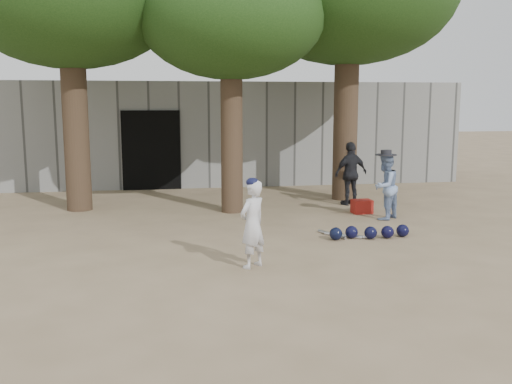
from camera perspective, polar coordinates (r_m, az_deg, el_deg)
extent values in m
plane|color=#937C5E|center=(8.67, -2.83, -7.35)|extent=(70.00, 70.00, 0.00)
imported|color=silver|center=(8.41, -0.36, -3.24)|extent=(0.57, 0.55, 1.31)
imported|color=#7B93BF|center=(12.16, 12.77, 0.54)|extent=(0.85, 0.83, 1.38)
imported|color=black|center=(13.71, 9.47, 1.84)|extent=(0.95, 0.61, 1.50)
cube|color=#A12515|center=(12.80, 10.54, -1.44)|extent=(0.43, 0.34, 0.30)
cube|color=gray|center=(16.32, -6.22, 5.68)|extent=(16.00, 0.35, 3.00)
cube|color=black|center=(16.12, -10.43, 4.12)|extent=(1.60, 0.08, 2.20)
cube|color=slate|center=(18.81, -6.68, 6.12)|extent=(16.00, 5.00, 3.00)
sphere|color=black|center=(10.27, 7.99, -4.16)|extent=(0.23, 0.23, 0.23)
sphere|color=black|center=(10.44, 9.54, -3.98)|extent=(0.23, 0.23, 0.23)
sphere|color=black|center=(10.45, 11.39, -4.02)|extent=(0.23, 0.23, 0.23)
sphere|color=black|center=(10.57, 13.01, -3.93)|extent=(0.23, 0.23, 0.23)
sphere|color=black|center=(10.75, 14.45, -3.76)|extent=(0.23, 0.23, 0.23)
cylinder|color=#B5B5BC|center=(10.60, 7.58, -4.22)|extent=(0.36, 0.67, 0.06)
cylinder|color=#B5B5BC|center=(10.54, 8.71, -4.32)|extent=(0.60, 0.49, 0.06)
cylinder|color=#B5B5BC|center=(10.49, 9.86, -4.42)|extent=(0.68, 0.35, 0.06)
cylinder|color=brown|center=(13.39, -17.74, 9.93)|extent=(0.56, 0.56, 5.50)
cylinder|color=brown|center=(12.56, -2.47, 9.29)|extent=(0.48, 0.48, 5.00)
ellipsoid|color=#284C19|center=(12.68, -2.52, 17.00)|extent=(4.00, 4.00, 2.60)
cylinder|color=brown|center=(14.41, 9.04, 10.75)|extent=(0.60, 0.60, 5.80)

